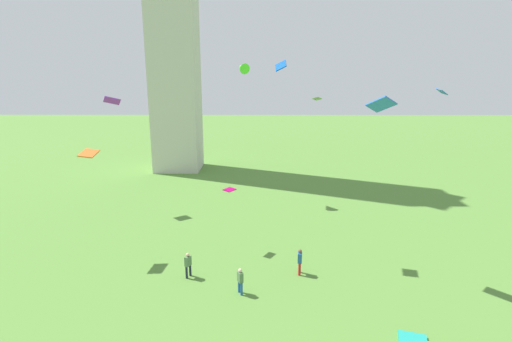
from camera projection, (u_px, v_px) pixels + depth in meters
name	position (u px, v px, depth m)	size (l,w,h in m)	color
person_0	(300.00, 260.00, 25.30)	(0.33, 0.54, 1.77)	red
person_1	(240.00, 280.00, 23.00)	(0.41, 0.49, 1.65)	#235693
person_2	(188.00, 263.00, 24.91)	(0.44, 0.51, 1.70)	#1E2333
kite_flying_0	(442.00, 92.00, 36.20)	(0.74, 1.23, 0.61)	blue
kite_flying_1	(381.00, 104.00, 23.52)	(1.76, 1.63, 1.15)	blue
kite_flying_2	(281.00, 66.00, 26.20)	(0.74, 1.23, 0.84)	#0447B5
kite_flying_3	(317.00, 99.00, 40.77)	(0.96, 1.15, 0.34)	#64B82D
kite_flying_4	(112.00, 101.00, 35.98)	(1.75, 1.35, 0.94)	purple
kite_flying_5	(230.00, 190.00, 28.36)	(1.04, 1.14, 0.14)	#B3035E
kite_flying_6	(89.00, 153.00, 26.55)	(1.03, 1.50, 0.44)	orange
kite_flying_7	(242.00, 67.00, 38.91)	(1.66, 1.98, 1.37)	#51F12E
kite_bundle_0	(413.00, 340.00, 19.02)	(1.33, 1.00, 0.17)	teal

